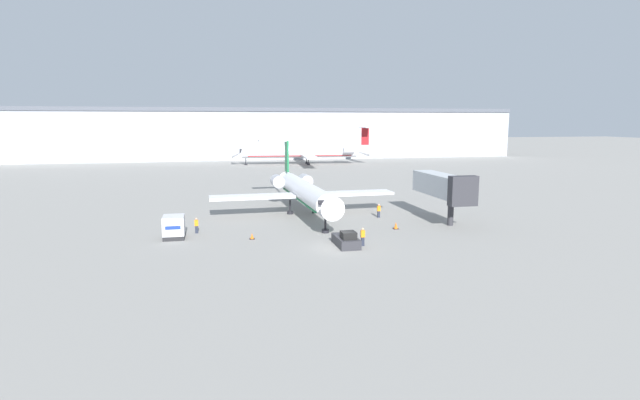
{
  "coord_description": "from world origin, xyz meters",
  "views": [
    {
      "loc": [
        -12.32,
        -45.5,
        12.24
      ],
      "look_at": [
        0.0,
        10.22,
        3.19
      ],
      "focal_mm": 28.0,
      "sensor_mm": 36.0,
      "label": 1
    }
  ],
  "objects_px": {
    "traffic_cone_left": "(252,236)",
    "traffic_cone_right": "(396,226)",
    "luggage_cart": "(174,227)",
    "worker_on_apron": "(196,225)",
    "jet_bridge": "(443,186)",
    "worker_by_wing": "(379,210)",
    "airplane_parked_far_left": "(303,152)",
    "pushback_tug": "(346,240)",
    "worker_near_tug": "(363,236)",
    "airplane_main": "(303,190)"
  },
  "relations": [
    {
      "from": "luggage_cart",
      "to": "pushback_tug",
      "type": "bearing_deg",
      "value": -22.98
    },
    {
      "from": "worker_near_tug",
      "to": "worker_on_apron",
      "type": "distance_m",
      "value": 18.73
    },
    {
      "from": "airplane_parked_far_left",
      "to": "jet_bridge",
      "type": "relative_size",
      "value": 3.34
    },
    {
      "from": "airplane_main",
      "to": "jet_bridge",
      "type": "relative_size",
      "value": 2.36
    },
    {
      "from": "airplane_main",
      "to": "worker_near_tug",
      "type": "bearing_deg",
      "value": -81.78
    },
    {
      "from": "worker_by_wing",
      "to": "worker_on_apron",
      "type": "relative_size",
      "value": 1.02
    },
    {
      "from": "pushback_tug",
      "to": "worker_by_wing",
      "type": "xyz_separation_m",
      "value": [
        8.02,
        13.35,
        0.34
      ]
    },
    {
      "from": "worker_near_tug",
      "to": "worker_by_wing",
      "type": "bearing_deg",
      "value": 64.9
    },
    {
      "from": "worker_on_apron",
      "to": "traffic_cone_left",
      "type": "height_order",
      "value": "worker_on_apron"
    },
    {
      "from": "traffic_cone_right",
      "to": "airplane_parked_far_left",
      "type": "xyz_separation_m",
      "value": [
        5.49,
        87.17,
        3.29
      ]
    },
    {
      "from": "worker_by_wing",
      "to": "airplane_parked_far_left",
      "type": "bearing_deg",
      "value": 86.32
    },
    {
      "from": "airplane_parked_far_left",
      "to": "worker_on_apron",
      "type": "bearing_deg",
      "value": -108.19
    },
    {
      "from": "worker_by_wing",
      "to": "traffic_cone_right",
      "type": "bearing_deg",
      "value": -92.67
    },
    {
      "from": "luggage_cart",
      "to": "worker_by_wing",
      "type": "xyz_separation_m",
      "value": [
        24.87,
        6.2,
        -0.27
      ]
    },
    {
      "from": "traffic_cone_right",
      "to": "airplane_parked_far_left",
      "type": "height_order",
      "value": "airplane_parked_far_left"
    },
    {
      "from": "worker_near_tug",
      "to": "traffic_cone_right",
      "type": "height_order",
      "value": "worker_near_tug"
    },
    {
      "from": "luggage_cart",
      "to": "worker_by_wing",
      "type": "distance_m",
      "value": 25.63
    },
    {
      "from": "traffic_cone_left",
      "to": "traffic_cone_right",
      "type": "height_order",
      "value": "traffic_cone_right"
    },
    {
      "from": "luggage_cart",
      "to": "worker_on_apron",
      "type": "bearing_deg",
      "value": 40.3
    },
    {
      "from": "luggage_cart",
      "to": "worker_on_apron",
      "type": "distance_m",
      "value": 2.97
    },
    {
      "from": "traffic_cone_left",
      "to": "jet_bridge",
      "type": "bearing_deg",
      "value": 9.94
    },
    {
      "from": "airplane_main",
      "to": "traffic_cone_left",
      "type": "relative_size",
      "value": 44.68
    },
    {
      "from": "airplane_main",
      "to": "worker_by_wing",
      "type": "distance_m",
      "value": 10.25
    },
    {
      "from": "worker_near_tug",
      "to": "worker_by_wing",
      "type": "distance_m",
      "value": 15.09
    },
    {
      "from": "worker_by_wing",
      "to": "worker_near_tug",
      "type": "bearing_deg",
      "value": -115.1
    },
    {
      "from": "worker_by_wing",
      "to": "worker_on_apron",
      "type": "distance_m",
      "value": 23.02
    },
    {
      "from": "worker_by_wing",
      "to": "airplane_parked_far_left",
      "type": "xyz_separation_m",
      "value": [
        5.17,
        80.24,
        2.73
      ]
    },
    {
      "from": "jet_bridge",
      "to": "traffic_cone_left",
      "type": "bearing_deg",
      "value": -170.06
    },
    {
      "from": "worker_by_wing",
      "to": "traffic_cone_right",
      "type": "relative_size",
      "value": 2.29
    },
    {
      "from": "worker_on_apron",
      "to": "airplane_main",
      "type": "bearing_deg",
      "value": 32.33
    },
    {
      "from": "pushback_tug",
      "to": "worker_on_apron",
      "type": "bearing_deg",
      "value": 148.17
    },
    {
      "from": "airplane_main",
      "to": "worker_by_wing",
      "type": "bearing_deg",
      "value": -25.68
    },
    {
      "from": "airplane_main",
      "to": "luggage_cart",
      "type": "xyz_separation_m",
      "value": [
        -15.87,
        -10.53,
        -2.03
      ]
    },
    {
      "from": "worker_on_apron",
      "to": "airplane_parked_far_left",
      "type": "distance_m",
      "value": 89.02
    },
    {
      "from": "pushback_tug",
      "to": "jet_bridge",
      "type": "distance_m",
      "value": 17.71
    },
    {
      "from": "worker_on_apron",
      "to": "airplane_parked_far_left",
      "type": "xyz_separation_m",
      "value": [
        27.78,
        84.53,
        2.75
      ]
    },
    {
      "from": "worker_near_tug",
      "to": "traffic_cone_right",
      "type": "distance_m",
      "value": 9.09
    },
    {
      "from": "worker_near_tug",
      "to": "traffic_cone_left",
      "type": "bearing_deg",
      "value": 153.22
    },
    {
      "from": "airplane_main",
      "to": "worker_on_apron",
      "type": "distance_m",
      "value": 16.27
    },
    {
      "from": "worker_near_tug",
      "to": "traffic_cone_left",
      "type": "distance_m",
      "value": 11.75
    },
    {
      "from": "traffic_cone_right",
      "to": "jet_bridge",
      "type": "height_order",
      "value": "jet_bridge"
    },
    {
      "from": "worker_on_apron",
      "to": "jet_bridge",
      "type": "relative_size",
      "value": 0.15
    },
    {
      "from": "luggage_cart",
      "to": "traffic_cone_right",
      "type": "distance_m",
      "value": 24.57
    },
    {
      "from": "worker_by_wing",
      "to": "airplane_parked_far_left",
      "type": "relative_size",
      "value": 0.04
    },
    {
      "from": "worker_by_wing",
      "to": "worker_on_apron",
      "type": "height_order",
      "value": "worker_by_wing"
    },
    {
      "from": "worker_near_tug",
      "to": "worker_on_apron",
      "type": "bearing_deg",
      "value": 149.94
    },
    {
      "from": "pushback_tug",
      "to": "jet_bridge",
      "type": "relative_size",
      "value": 0.36
    },
    {
      "from": "jet_bridge",
      "to": "pushback_tug",
      "type": "bearing_deg",
      "value": -148.25
    },
    {
      "from": "luggage_cart",
      "to": "airplane_parked_far_left",
      "type": "height_order",
      "value": "airplane_parked_far_left"
    },
    {
      "from": "airplane_main",
      "to": "jet_bridge",
      "type": "distance_m",
      "value": 17.92
    }
  ]
}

